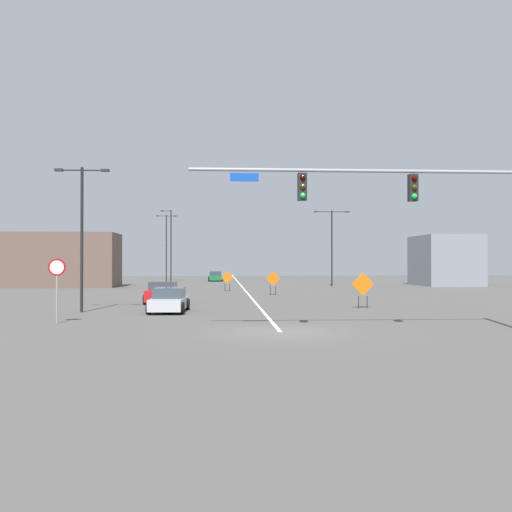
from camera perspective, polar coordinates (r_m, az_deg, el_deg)
name	(u,v)px	position (r m, az deg, el deg)	size (l,w,h in m)	color
ground	(280,332)	(22.10, 2.46, -7.61)	(183.27, 183.27, 0.00)	#4C4947
road_centre_stripe	(239,283)	(72.81, -1.70, -2.75)	(0.16, 101.82, 0.01)	white
traffic_signal_assembly	(410,201)	(23.14, 15.13, 5.31)	(13.18, 0.44, 6.67)	gray
stop_sign	(57,278)	(26.54, -19.28, -2.08)	(0.76, 0.07, 2.84)	gray
street_lamp_mid_left	(332,241)	(65.19, 7.59, 1.48)	(4.07, 0.24, 8.58)	black
street_lamp_mid_right	(82,227)	(32.11, -17.01, 2.81)	(2.90, 0.24, 7.80)	black
street_lamp_near_left	(166,243)	(84.86, -8.95, 1.32)	(3.00, 0.24, 9.67)	black
street_lamp_far_right	(170,243)	(79.43, -8.55, 1.30)	(1.53, 0.24, 9.93)	black
construction_sign_left_lane	(273,280)	(46.76, 1.71, -2.40)	(1.17, 0.32, 1.96)	orange
construction_sign_median_far	(363,286)	(33.88, 10.63, -2.94)	(1.35, 0.24, 2.09)	orange
construction_sign_left_shoulder	(227,279)	(53.32, -2.89, -2.27)	(1.13, 0.24, 1.85)	orange
car_silver_far	(169,301)	(31.19, -8.69, -4.42)	(2.06, 4.07, 1.31)	#B7BABF
car_red_passing	(163,293)	(38.17, -9.30, -3.65)	(2.17, 4.00, 1.43)	red
car_green_mid	(215,277)	(81.76, -4.08, -2.06)	(2.17, 4.47, 1.40)	#196B38
roadside_building_west	(63,260)	(65.65, -18.78, -0.38)	(11.83, 6.11, 5.88)	brown
roadside_building_east	(445,261)	(69.75, 18.39, -0.44)	(6.32, 7.97, 5.78)	gray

